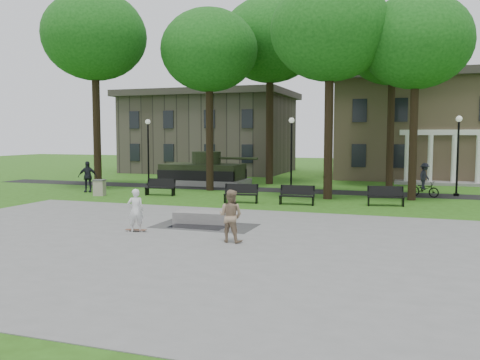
% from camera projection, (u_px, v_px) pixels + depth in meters
% --- Properties ---
extents(ground, '(120.00, 120.00, 0.00)m').
position_uv_depth(ground, '(214.00, 219.00, 21.81)').
color(ground, '#274E12').
rests_on(ground, ground).
extents(plaza, '(22.00, 16.00, 0.02)m').
position_uv_depth(plaza, '(160.00, 242.00, 17.09)').
color(plaza, gray).
rests_on(plaza, ground).
extents(footpath, '(44.00, 2.60, 0.01)m').
position_uv_depth(footpath, '(282.00, 190.00, 33.12)').
color(footpath, black).
rests_on(footpath, ground).
extents(building_right, '(17.00, 12.00, 8.60)m').
position_uv_depth(building_right, '(439.00, 126.00, 42.72)').
color(building_right, '#9E8460').
rests_on(building_right, ground).
extents(building_left, '(15.00, 10.00, 7.20)m').
position_uv_depth(building_left, '(210.00, 135.00, 50.01)').
color(building_left, '#4C443D').
rests_on(building_left, ground).
extents(tree_0, '(6.80, 6.80, 12.97)m').
position_uv_depth(tree_0, '(95.00, 37.00, 33.27)').
color(tree_0, black).
rests_on(tree_0, ground).
extents(tree_1, '(6.20, 6.20, 11.63)m').
position_uv_depth(tree_1, '(209.00, 51.00, 32.37)').
color(tree_1, black).
rests_on(tree_1, ground).
extents(tree_2, '(6.60, 6.60, 12.16)m').
position_uv_depth(tree_2, '(330.00, 31.00, 27.88)').
color(tree_2, black).
rests_on(tree_2, ground).
extents(tree_3, '(6.00, 6.00, 11.19)m').
position_uv_depth(tree_3, '(416.00, 42.00, 27.43)').
color(tree_3, black).
rests_on(tree_3, ground).
extents(tree_4, '(7.20, 7.20, 13.50)m').
position_uv_depth(tree_4, '(270.00, 41.00, 36.62)').
color(tree_4, black).
rests_on(tree_4, ground).
extents(tree_5, '(6.40, 6.40, 12.44)m').
position_uv_depth(tree_5, '(393.00, 45.00, 34.42)').
color(tree_5, black).
rests_on(tree_5, ground).
extents(lamp_left, '(0.36, 0.36, 4.73)m').
position_uv_depth(lamp_left, '(148.00, 146.00, 36.38)').
color(lamp_left, black).
rests_on(lamp_left, ground).
extents(lamp_mid, '(0.36, 0.36, 4.73)m').
position_uv_depth(lamp_mid, '(291.00, 148.00, 33.00)').
color(lamp_mid, black).
rests_on(lamp_mid, ground).
extents(lamp_right, '(0.36, 0.36, 4.73)m').
position_uv_depth(lamp_right, '(458.00, 149.00, 29.78)').
color(lamp_right, black).
rests_on(lamp_right, ground).
extents(tank_monument, '(7.45, 3.40, 2.40)m').
position_uv_depth(tank_monument, '(203.00, 173.00, 37.01)').
color(tank_monument, gray).
rests_on(tank_monument, ground).
extents(puddle, '(2.20, 1.20, 0.00)m').
position_uv_depth(puddle, '(198.00, 226.00, 19.91)').
color(puddle, black).
rests_on(puddle, plaza).
extents(concrete_block, '(2.28, 1.18, 0.45)m').
position_uv_depth(concrete_block, '(202.00, 217.00, 20.79)').
color(concrete_block, gray).
rests_on(concrete_block, plaza).
extents(skateboard, '(0.80, 0.32, 0.07)m').
position_uv_depth(skateboard, '(136.00, 230.00, 18.89)').
color(skateboard, brown).
rests_on(skateboard, plaza).
extents(skateboarder, '(0.70, 0.64, 1.61)m').
position_uv_depth(skateboarder, '(136.00, 210.00, 18.77)').
color(skateboarder, white).
rests_on(skateboarder, plaza).
extents(friend_watching, '(0.94, 0.77, 1.77)m').
position_uv_depth(friend_watching, '(231.00, 216.00, 16.97)').
color(friend_watching, '#967C61').
rests_on(friend_watching, plaza).
extents(pedestrian_walker, '(1.25, 0.90, 1.96)m').
position_uv_depth(pedestrian_walker, '(87.00, 177.00, 32.03)').
color(pedestrian_walker, black).
rests_on(pedestrian_walker, ground).
extents(cyclist, '(1.85, 1.29, 1.98)m').
position_uv_depth(cyclist, '(424.00, 183.00, 29.59)').
color(cyclist, black).
rests_on(cyclist, ground).
extents(park_bench_0, '(1.83, 0.64, 1.00)m').
position_uv_depth(park_bench_0, '(161.00, 187.00, 30.35)').
color(park_bench_0, black).
rests_on(park_bench_0, ground).
extents(park_bench_1, '(1.85, 0.78, 1.00)m').
position_uv_depth(park_bench_1, '(241.00, 193.00, 27.00)').
color(park_bench_1, black).
rests_on(park_bench_1, ground).
extents(park_bench_2, '(1.82, 0.60, 1.00)m').
position_uv_depth(park_bench_2, '(297.00, 195.00, 26.29)').
color(park_bench_2, black).
rests_on(park_bench_2, ground).
extents(park_bench_3, '(1.85, 0.83, 1.00)m').
position_uv_depth(park_bench_3, '(386.00, 196.00, 25.85)').
color(park_bench_3, black).
rests_on(park_bench_3, ground).
extents(trash_bin, '(0.80, 0.80, 0.96)m').
position_uv_depth(trash_bin, '(99.00, 187.00, 30.23)').
color(trash_bin, '#B0A291').
rests_on(trash_bin, ground).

